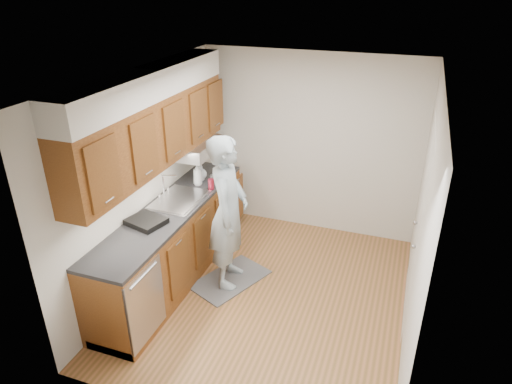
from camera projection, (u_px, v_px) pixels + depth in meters
floor at (269, 295)px, 5.29m from camera, size 3.50×3.50×0.00m
ceiling at (272, 78)px, 4.20m from camera, size 3.50×3.50×0.00m
wall_left at (145, 179)px, 5.20m from camera, size 0.02×3.50×2.50m
wall_right at (422, 223)px, 4.29m from camera, size 0.02×3.50×2.50m
wall_back at (310, 145)px, 6.23m from camera, size 3.00×0.02×2.50m
counter at (174, 241)px, 5.44m from camera, size 0.64×2.80×1.30m
upper_cabinets at (154, 120)px, 4.88m from camera, size 0.47×2.80×1.21m
closet_door at (418, 228)px, 4.65m from camera, size 0.02×1.22×2.05m
floor_mat at (230, 279)px, 5.55m from camera, size 0.87×1.07×0.02m
person at (228, 203)px, 5.09m from camera, size 0.61×0.81×2.07m
soap_bottle_a at (197, 174)px, 5.74m from camera, size 0.14×0.14×0.30m
soap_bottle_b at (199, 173)px, 5.88m from camera, size 0.10×0.10×0.21m
soap_bottle_c at (201, 172)px, 5.93m from camera, size 0.21×0.21×0.19m
soda_can at (211, 184)px, 5.66m from camera, size 0.10×0.10×0.13m
steel_can at (213, 179)px, 5.84m from camera, size 0.08×0.08×0.11m
dish_rack at (146, 221)px, 4.89m from camera, size 0.45×0.41×0.06m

